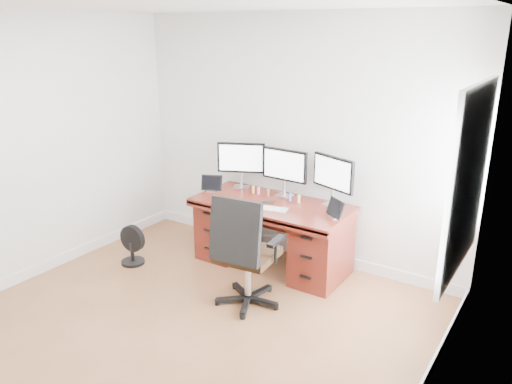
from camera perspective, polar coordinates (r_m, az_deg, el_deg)
The scene contains 20 objects.
ground at distance 4.41m, azimuth -11.25°, elevation -17.06°, with size 4.50×4.50×0.00m, color brown.
back_wall at distance 5.55m, azimuth 4.28°, elevation 5.96°, with size 4.00×0.10×2.70m, color white.
right_wall at distance 2.92m, azimuth 18.20°, elevation -6.33°, with size 0.10×4.50×2.70m.
desk at distance 5.48m, azimuth 1.90°, elevation -4.54°, with size 1.70×0.80×0.75m.
office_chair at distance 4.72m, azimuth -1.24°, elevation -8.94°, with size 0.66×0.66×1.12m.
floor_fan at distance 5.76m, azimuth -14.02°, elevation -5.96°, with size 0.31×0.26×0.45m.
monitor_left at distance 5.76m, azimuth -1.72°, elevation 3.75°, with size 0.51×0.26×0.53m.
monitor_center at distance 5.46m, azimuth 3.28°, elevation 2.91°, with size 0.55×0.15×0.53m.
monitor_right at distance 5.20m, azimuth 8.81°, elevation 1.96°, with size 0.53×0.23×0.53m.
tablet_left at distance 5.69m, azimuth -5.15°, elevation 0.89°, with size 0.25×0.16×0.19m.
tablet_right at distance 4.93m, azimuth 8.98°, elevation -2.01°, with size 0.24×0.19×0.19m.
keyboard at distance 5.14m, azimuth 1.16°, elevation -1.85°, with size 0.29×0.12×0.01m, color white.
trackpad at distance 5.11m, azimuth 2.80°, elevation -2.05°, with size 0.14×0.14×0.01m, color #B9BCC1.
drawing_tablet at distance 5.32m, azimuth -2.11°, elevation -1.21°, with size 0.22×0.14×0.01m, color black.
phone at distance 5.33m, azimuth 1.41°, elevation -1.15°, with size 0.14×0.07×0.01m, color black.
figurine_orange at distance 5.61m, azimuth -0.32°, elevation 0.33°, with size 0.04×0.04×0.09m.
figurine_pink at distance 5.57m, azimuth 0.28°, elevation 0.21°, with size 0.04×0.04×0.09m.
figurine_brown at distance 5.51m, azimuth 1.40°, elevation -0.02°, with size 0.04×0.04×0.09m.
figurine_blue at distance 5.37m, azimuth 3.95°, elevation -0.53°, with size 0.04×0.04×0.09m.
figurine_yellow at distance 5.32m, azimuth 4.94°, elevation -0.73°, with size 0.04×0.04×0.09m.
Camera 1 is at (2.62, -2.50, 2.52)m, focal length 35.00 mm.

